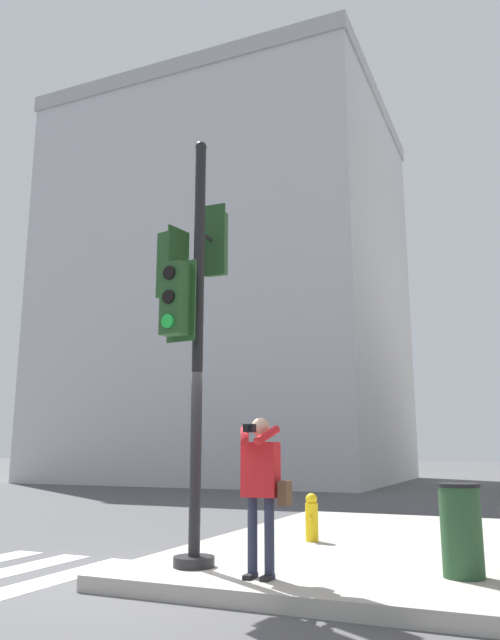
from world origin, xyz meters
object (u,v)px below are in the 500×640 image
(traffic_signal_pole, at_px, (191,308))
(fire_hydrant, at_px, (312,517))
(person_photographer, at_px, (261,480))
(trash_bin, at_px, (461,530))

(traffic_signal_pole, xyz_separation_m, fire_hydrant, (0.75, 2.55, -2.82))
(person_photographer, height_order, fire_hydrant, person_photographer)
(traffic_signal_pole, relative_size, trash_bin, 5.51)
(person_photographer, bearing_deg, trash_bin, 24.56)
(fire_hydrant, bearing_deg, traffic_signal_pole, -106.41)
(person_photographer, xyz_separation_m, fire_hydrant, (-0.37, 2.87, -0.68))
(traffic_signal_pole, height_order, person_photographer, traffic_signal_pole)
(fire_hydrant, bearing_deg, trash_bin, -39.52)
(trash_bin, bearing_deg, fire_hydrant, 140.48)
(traffic_signal_pole, distance_m, fire_hydrant, 3.87)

